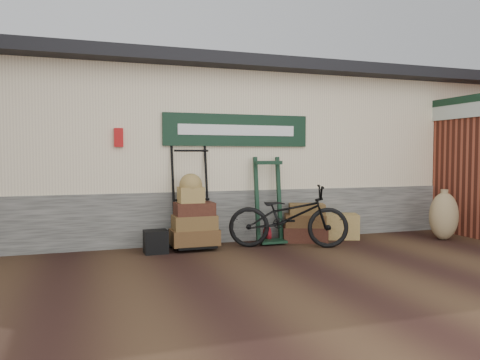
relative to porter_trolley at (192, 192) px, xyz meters
name	(u,v)px	position (x,y,z in m)	size (l,w,h in m)	color
ground	(275,251)	(1.16, -0.76, -0.91)	(80.00, 80.00, 0.00)	black
station_building	(224,151)	(1.16, 1.98, 0.70)	(14.40, 4.10, 3.20)	#4C4C47
brick_outbuilding	(457,165)	(5.86, 0.44, 0.39)	(1.71, 4.51, 2.62)	maroon
porter_trolley	(192,192)	(0.00, 0.00, 0.00)	(0.91, 0.68, 1.82)	black
green_barrow	(269,200)	(1.36, -0.03, -0.17)	(0.54, 0.45, 1.48)	black
suitcase_stack	(305,222)	(2.01, -0.11, -0.57)	(0.76, 0.48, 0.68)	#391912
wicker_hamper	(339,226)	(2.73, -0.03, -0.69)	(0.68, 0.45, 0.45)	olive
black_trunk	(156,242)	(-0.63, -0.28, -0.73)	(0.36, 0.31, 0.36)	black
bicycle	(288,213)	(1.51, -0.51, -0.34)	(1.96, 0.69, 1.14)	black
burlap_sack_left	(444,216)	(4.44, -0.77, -0.48)	(0.53, 0.45, 0.85)	brown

